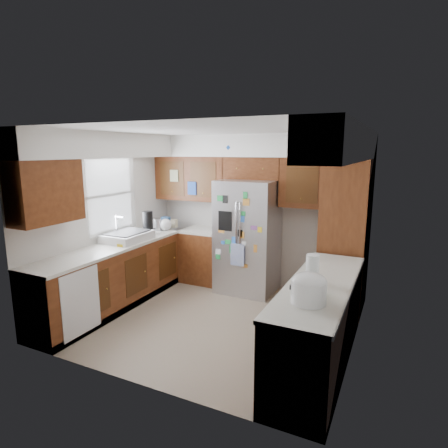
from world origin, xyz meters
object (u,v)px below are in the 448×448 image
Objects in this scene: pantry at (345,236)px; fridge at (248,237)px; rice_cooker at (309,287)px; paper_towel at (312,269)px.

pantry is 1.19× the size of fridge.
pantry is at bearing 89.99° from rice_cooker.
fridge reaches higher than paper_towel.
rice_cooker is (1.50, -2.26, 0.16)m from fridge.
fridge is (-1.50, 0.05, -0.17)m from pantry.
fridge is 2.72m from rice_cooker.
fridge reaches higher than rice_cooker.
paper_towel is at bearing 99.19° from rice_cooker.
fridge is at bearing 123.55° from rice_cooker.
fridge is 5.56× the size of rice_cooker.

